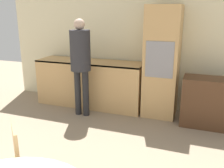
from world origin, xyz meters
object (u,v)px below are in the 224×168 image
(oven_unit, at_px, (162,62))
(sideboard, at_px, (212,103))
(person_standing, at_px, (80,57))
(chair_far_left, at_px, (6,166))

(oven_unit, bearing_deg, sideboard, -14.62)
(oven_unit, height_order, sideboard, oven_unit)
(oven_unit, distance_m, person_standing, 1.43)
(chair_far_left, height_order, person_standing, person_standing)
(sideboard, bearing_deg, oven_unit, 165.38)
(chair_far_left, bearing_deg, person_standing, 145.54)
(sideboard, bearing_deg, chair_far_left, -123.96)
(oven_unit, relative_size, sideboard, 2.05)
(sideboard, xyz_separation_m, person_standing, (-2.20, -0.30, 0.66))
(person_standing, bearing_deg, chair_far_left, -79.58)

